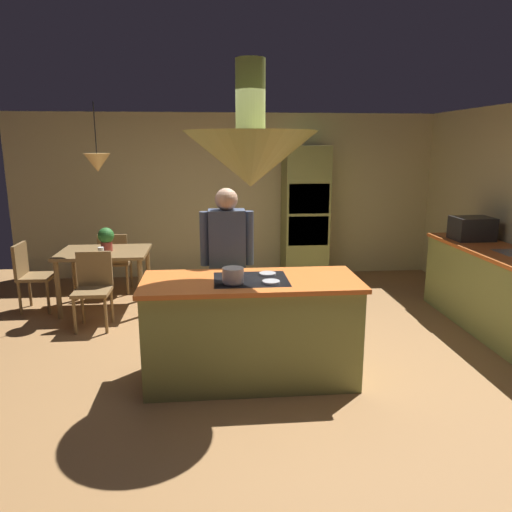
{
  "coord_description": "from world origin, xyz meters",
  "views": [
    {
      "loc": [
        -0.33,
        -4.2,
        2.07
      ],
      "look_at": [
        0.1,
        0.4,
        1.0
      ],
      "focal_mm": 33.77,
      "sensor_mm": 36.0,
      "label": 1
    }
  ],
  "objects_px": {
    "cup_on_table": "(101,251)",
    "potted_plant_on_table": "(106,238)",
    "person_at_island": "(227,259)",
    "chair_facing_island": "(94,284)",
    "kitchen_island": "(251,329)",
    "cooking_pot_on_cooktop": "(233,275)",
    "microwave_on_counter": "(472,228)",
    "chair_by_back_wall": "(115,259)",
    "oven_tower": "(305,214)",
    "chair_at_corner": "(30,272)",
    "dining_table": "(104,259)"
  },
  "relations": [
    {
      "from": "cup_on_table",
      "to": "potted_plant_on_table",
      "type": "bearing_deg",
      "value": 80.82
    },
    {
      "from": "microwave_on_counter",
      "to": "cooking_pot_on_cooktop",
      "type": "distance_m",
      "value": 3.43
    },
    {
      "from": "chair_by_back_wall",
      "to": "cup_on_table",
      "type": "relative_size",
      "value": 9.67
    },
    {
      "from": "chair_by_back_wall",
      "to": "chair_at_corner",
      "type": "relative_size",
      "value": 1.0
    },
    {
      "from": "dining_table",
      "to": "potted_plant_on_table",
      "type": "height_order",
      "value": "potted_plant_on_table"
    },
    {
      "from": "person_at_island",
      "to": "cup_on_table",
      "type": "relative_size",
      "value": 18.5
    },
    {
      "from": "oven_tower",
      "to": "cup_on_table",
      "type": "bearing_deg",
      "value": -154.13
    },
    {
      "from": "dining_table",
      "to": "cup_on_table",
      "type": "relative_size",
      "value": 12.25
    },
    {
      "from": "person_at_island",
      "to": "chair_at_corner",
      "type": "distance_m",
      "value": 2.87
    },
    {
      "from": "person_at_island",
      "to": "microwave_on_counter",
      "type": "bearing_deg",
      "value": 15.92
    },
    {
      "from": "dining_table",
      "to": "person_at_island",
      "type": "bearing_deg",
      "value": -43.4
    },
    {
      "from": "chair_by_back_wall",
      "to": "microwave_on_counter",
      "type": "bearing_deg",
      "value": 165.06
    },
    {
      "from": "potted_plant_on_table",
      "to": "cup_on_table",
      "type": "xyz_separation_m",
      "value": [
        -0.03,
        -0.19,
        -0.12
      ]
    },
    {
      "from": "kitchen_island",
      "to": "chair_facing_island",
      "type": "bearing_deg",
      "value": 139.33
    },
    {
      "from": "person_at_island",
      "to": "microwave_on_counter",
      "type": "distance_m",
      "value": 3.15
    },
    {
      "from": "microwave_on_counter",
      "to": "cooking_pot_on_cooktop",
      "type": "xyz_separation_m",
      "value": [
        -3.0,
        -1.66,
        -0.06
      ]
    },
    {
      "from": "microwave_on_counter",
      "to": "cooking_pot_on_cooktop",
      "type": "relative_size",
      "value": 2.56
    },
    {
      "from": "potted_plant_on_table",
      "to": "microwave_on_counter",
      "type": "bearing_deg",
      "value": -7.03
    },
    {
      "from": "kitchen_island",
      "to": "cooking_pot_on_cooktop",
      "type": "bearing_deg",
      "value": -140.91
    },
    {
      "from": "kitchen_island",
      "to": "chair_by_back_wall",
      "type": "distance_m",
      "value": 3.22
    },
    {
      "from": "potted_plant_on_table",
      "to": "microwave_on_counter",
      "type": "height_order",
      "value": "microwave_on_counter"
    },
    {
      "from": "cooking_pot_on_cooktop",
      "to": "potted_plant_on_table",
      "type": "bearing_deg",
      "value": 124.09
    },
    {
      "from": "oven_tower",
      "to": "kitchen_island",
      "type": "bearing_deg",
      "value": -108.74
    },
    {
      "from": "dining_table",
      "to": "potted_plant_on_table",
      "type": "xyz_separation_m",
      "value": [
        0.04,
        -0.02,
        0.27
      ]
    },
    {
      "from": "oven_tower",
      "to": "chair_by_back_wall",
      "type": "distance_m",
      "value": 2.89
    },
    {
      "from": "oven_tower",
      "to": "microwave_on_counter",
      "type": "relative_size",
      "value": 4.48
    },
    {
      "from": "person_at_island",
      "to": "dining_table",
      "type": "bearing_deg",
      "value": 136.6
    },
    {
      "from": "oven_tower",
      "to": "person_at_island",
      "type": "bearing_deg",
      "value": -116.47
    },
    {
      "from": "person_at_island",
      "to": "chair_facing_island",
      "type": "relative_size",
      "value": 1.91
    },
    {
      "from": "kitchen_island",
      "to": "cooking_pot_on_cooktop",
      "type": "distance_m",
      "value": 0.58
    },
    {
      "from": "chair_facing_island",
      "to": "potted_plant_on_table",
      "type": "height_order",
      "value": "potted_plant_on_table"
    },
    {
      "from": "chair_facing_island",
      "to": "cup_on_table",
      "type": "height_order",
      "value": "chair_facing_island"
    },
    {
      "from": "chair_facing_island",
      "to": "cup_on_table",
      "type": "distance_m",
      "value": 0.53
    },
    {
      "from": "oven_tower",
      "to": "microwave_on_counter",
      "type": "xyz_separation_m",
      "value": [
        1.74,
        -1.71,
        0.04
      ]
    },
    {
      "from": "chair_facing_island",
      "to": "dining_table",
      "type": "bearing_deg",
      "value": 90.0
    },
    {
      "from": "dining_table",
      "to": "oven_tower",
      "type": "bearing_deg",
      "value": 22.2
    },
    {
      "from": "person_at_island",
      "to": "kitchen_island",
      "type": "bearing_deg",
      "value": -74.62
    },
    {
      "from": "chair_at_corner",
      "to": "cup_on_table",
      "type": "bearing_deg",
      "value": -102.51
    },
    {
      "from": "chair_by_back_wall",
      "to": "microwave_on_counter",
      "type": "distance_m",
      "value": 4.73
    },
    {
      "from": "kitchen_island",
      "to": "chair_at_corner",
      "type": "bearing_deg",
      "value": 141.39
    },
    {
      "from": "kitchen_island",
      "to": "microwave_on_counter",
      "type": "bearing_deg",
      "value": 28.28
    },
    {
      "from": "person_at_island",
      "to": "chair_facing_island",
      "type": "height_order",
      "value": "person_at_island"
    },
    {
      "from": "chair_at_corner",
      "to": "microwave_on_counter",
      "type": "distance_m",
      "value": 5.53
    },
    {
      "from": "oven_tower",
      "to": "chair_by_back_wall",
      "type": "bearing_deg",
      "value": -169.8
    },
    {
      "from": "chair_facing_island",
      "to": "chair_at_corner",
      "type": "bearing_deg",
      "value": 145.5
    },
    {
      "from": "chair_at_corner",
      "to": "cooking_pot_on_cooktop",
      "type": "distance_m",
      "value": 3.37
    },
    {
      "from": "chair_facing_island",
      "to": "oven_tower",
      "type": "bearing_deg",
      "value": 32.47
    },
    {
      "from": "person_at_island",
      "to": "chair_by_back_wall",
      "type": "xyz_separation_m",
      "value": [
        -1.52,
        2.07,
        -0.45
      ]
    },
    {
      "from": "person_at_island",
      "to": "chair_by_back_wall",
      "type": "relative_size",
      "value": 1.91
    },
    {
      "from": "dining_table",
      "to": "cooking_pot_on_cooktop",
      "type": "distance_m",
      "value": 2.73
    }
  ]
}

